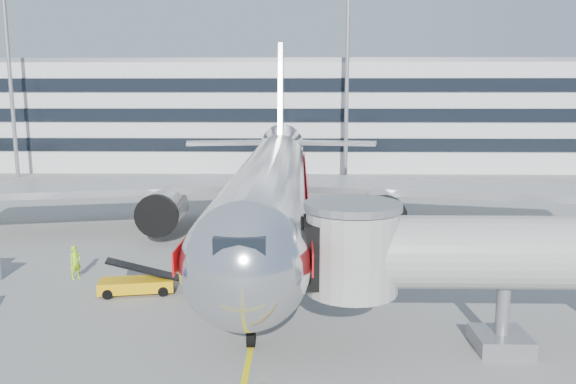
{
  "coord_description": "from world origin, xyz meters",
  "views": [
    {
      "loc": [
        2.02,
        -30.32,
        10.47
      ],
      "look_at": [
        1.25,
        7.66,
        4.0
      ],
      "focal_mm": 35.0,
      "sensor_mm": 36.0,
      "label": 1
    }
  ],
  "objects": [
    {
      "name": "terminal",
      "position": [
        0.0,
        57.95,
        7.8
      ],
      "size": [
        150.0,
        24.25,
        15.6
      ],
      "color": "silver",
      "rests_on": "ground"
    },
    {
      "name": "ramp_worker",
      "position": [
        -10.96,
        0.78,
        0.98
      ],
      "size": [
        0.79,
        0.86,
        1.97
      ],
      "primitive_type": "imported",
      "rotation": [
        0.0,
        0.0,
        0.98
      ],
      "color": "#A1EC18",
      "rests_on": "ground"
    },
    {
      "name": "light_mast_centre",
      "position": [
        8.0,
        42.0,
        14.88
      ],
      "size": [
        2.4,
        1.2,
        25.45
      ],
      "color": "gray",
      "rests_on": "ground"
    },
    {
      "name": "main_jet",
      "position": [
        0.0,
        11.72,
        4.23
      ],
      "size": [
        50.95,
        48.7,
        16.06
      ],
      "color": "silver",
      "rests_on": "ground"
    },
    {
      "name": "lead_in_line",
      "position": [
        0.0,
        10.0,
        0.01
      ],
      "size": [
        0.25,
        70.0,
        0.01
      ],
      "primitive_type": "cube",
      "color": "yellow",
      "rests_on": "ground"
    },
    {
      "name": "ground",
      "position": [
        0.0,
        0.0,
        0.0
      ],
      "size": [
        180.0,
        180.0,
        0.0
      ],
      "primitive_type": "plane",
      "color": "gray",
      "rests_on": "ground"
    },
    {
      "name": "belt_loader",
      "position": [
        -6.71,
        -1.63,
        0.56
      ],
      "size": [
        4.22,
        2.09,
        1.97
      ],
      "color": "#E2A209",
      "rests_on": "ground"
    },
    {
      "name": "jet_bridge",
      "position": [
        12.18,
        -8.0,
        3.87
      ],
      "size": [
        17.8,
        4.5,
        7.0
      ],
      "color": "silver",
      "rests_on": "ground"
    },
    {
      "name": "light_mast_west",
      "position": [
        -35.0,
        42.0,
        14.88
      ],
      "size": [
        2.4,
        1.2,
        25.45
      ],
      "color": "gray",
      "rests_on": "ground"
    }
  ]
}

